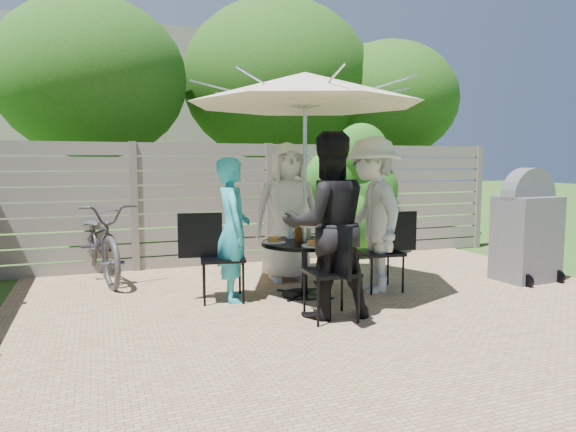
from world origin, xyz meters
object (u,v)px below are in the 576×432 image
object	(u,v)px
glass_right	(323,234)
syrup_jug	(298,234)
person_left	(233,230)
person_right	(372,215)
person_front	(327,226)
coffee_cup	(308,233)
plate_back	(297,235)
chair_right	(381,268)
chair_back	(285,258)
plate_left	(274,241)
patio_table	(305,258)
glass_front	(320,238)
plate_right	(334,238)
chair_front	(331,292)
umbrella	(305,89)
bicycle	(100,241)
person_back	(287,212)
chair_left	(221,275)
bbq_grill	(527,230)
glass_back	(290,233)
plate_front	(314,244)

from	to	relation	value
glass_right	syrup_jug	xyz separation A→B (m)	(-0.32, -0.02, 0.01)
person_left	person_right	size ratio (longest dim) A/B	0.87
person_front	coffee_cup	xyz separation A→B (m)	(0.22, 1.03, -0.22)
plate_back	syrup_jug	bearing A→B (deg)	-107.45
plate_back	chair_right	bearing A→B (deg)	-26.91
glass_right	plate_back	bearing A→B (deg)	129.01
chair_back	plate_left	distance (m)	1.10
patio_table	glass_front	bearing A→B (deg)	-74.49
plate_right	chair_front	bearing A→B (deg)	-116.88
person_front	chair_right	size ratio (longest dim) A/B	1.92
person_left	umbrella	bearing A→B (deg)	-90.00
plate_left	coffee_cup	distance (m)	0.51
person_left	bicycle	xyz separation A→B (m)	(-1.39, 1.60, -0.29)
patio_table	person_right	size ratio (longest dim) A/B	0.59
chair_back	coffee_cup	distance (m)	0.86
plate_right	glass_right	size ratio (longest dim) A/B	1.86
umbrella	plate_back	distance (m)	1.74
person_back	coffee_cup	world-z (taller)	person_back
umbrella	syrup_jug	xyz separation A→B (m)	(-0.05, 0.06, -1.65)
umbrella	person_back	bearing A→B (deg)	83.51
glass_right	plate_left	bearing A→B (deg)	-176.88
umbrella	bicycle	xyz separation A→B (m)	(-2.21, 1.69, -1.85)
chair_front	person_back	bearing A→B (deg)	-2.63
plate_right	glass_front	bearing A→B (deg)	-140.99
chair_back	plate_left	size ratio (longest dim) A/B	3.60
chair_left	chair_right	bearing A→B (deg)	3.40
chair_right	glass_front	world-z (taller)	chair_right
umbrella	plate_right	xyz separation A→B (m)	(0.36, -0.04, -1.70)
bicycle	glass_front	bearing A→B (deg)	-52.47
person_front	coffee_cup	bearing A→B (deg)	-95.44
umbrella	bbq_grill	size ratio (longest dim) A/B	1.96
chair_front	glass_right	world-z (taller)	chair_front
umbrella	bicycle	distance (m)	3.35
bbq_grill	chair_left	bearing A→B (deg)	169.94
person_left	coffee_cup	bearing A→B (deg)	-76.69
glass_back	syrup_jug	xyz separation A→B (m)	(0.02, -0.21, 0.01)
person_right	glass_back	size ratio (longest dim) A/B	13.29
chair_front	bicycle	distance (m)	3.40
chair_back	person_right	xyz separation A→B (m)	(0.71, -1.05, 0.65)
bicycle	plate_front	bearing A→B (deg)	-55.19
person_left	chair_front	world-z (taller)	person_left
chair_left	chair_back	bearing A→B (deg)	48.31
glass_back	person_front	bearing A→B (deg)	-90.99
person_right	plate_left	xyz separation A→B (m)	(-1.18, 0.13, -0.26)
person_back	person_right	bearing A→B (deg)	-45.00
umbrella	chair_front	distance (m)	2.29
plate_back	plate_front	size ratio (longest dim) A/B	1.00
umbrella	plate_back	xyz separation A→B (m)	(0.04, 0.36, -1.70)
chair_front	glass_back	world-z (taller)	chair_front
syrup_jug	glass_right	bearing A→B (deg)	3.25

